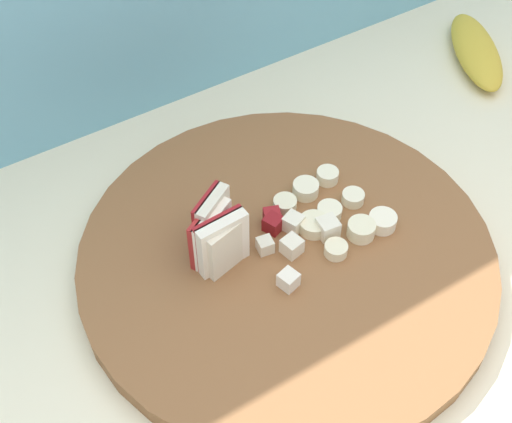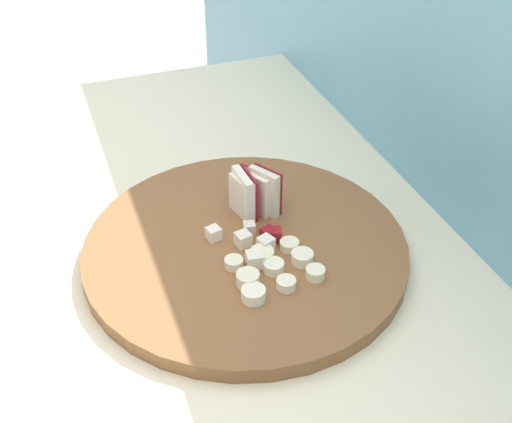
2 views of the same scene
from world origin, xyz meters
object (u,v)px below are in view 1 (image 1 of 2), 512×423
at_px(cutting_board, 287,257).
at_px(apple_wedge_fan, 216,236).
at_px(banana_peel, 476,51).
at_px(apple_dice_pile, 292,236).
at_px(banana_slice_rows, 335,212).

bearing_deg(cutting_board, apple_wedge_fan, 152.99).
bearing_deg(apple_wedge_fan, banana_peel, 14.50).
relative_size(apple_dice_pile, banana_slice_rows, 0.87).
distance_m(apple_dice_pile, banana_peel, 0.40).
distance_m(apple_wedge_fan, banana_peel, 0.46).
xyz_separation_m(apple_wedge_fan, banana_slice_rows, (0.12, -0.02, -0.02)).
height_order(banana_slice_rows, banana_peel, banana_slice_rows).
xyz_separation_m(apple_dice_pile, banana_peel, (0.37, 0.14, -0.02)).
relative_size(apple_dice_pile, banana_peel, 0.56).
height_order(apple_wedge_fan, apple_dice_pile, apple_wedge_fan).
relative_size(apple_wedge_fan, banana_peel, 0.39).
bearing_deg(banana_peel, apple_dice_pile, -159.80).
bearing_deg(cutting_board, banana_slice_rows, 9.54).
bearing_deg(banana_slice_rows, apple_dice_pile, -175.82).
bearing_deg(banana_slice_rows, apple_wedge_fan, 170.99).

